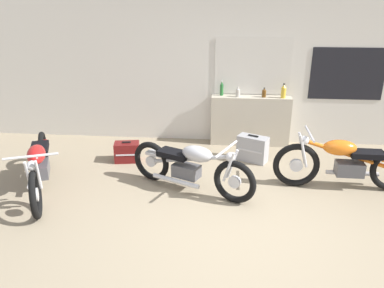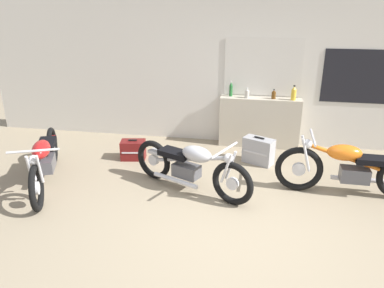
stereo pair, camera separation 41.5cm
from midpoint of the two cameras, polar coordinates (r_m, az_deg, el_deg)
name	(u,v)px [view 1 (the left image)]	position (r m, az deg, el deg)	size (l,w,h in m)	color
ground_plane	(238,231)	(4.55, 4.30, -13.18)	(24.00, 24.00, 0.00)	gray
wall_back	(238,67)	(6.91, 5.28, 11.55)	(10.00, 0.07, 2.80)	silver
sill_counter	(250,121)	(6.97, 7.16, 3.54)	(1.44, 0.28, 0.91)	#B7AD99
bottle_leftmost	(222,89)	(6.86, 2.81, 8.40)	(0.06, 0.06, 0.28)	#23662D
bottle_left_center	(238,92)	(6.79, 5.27, 7.82)	(0.08, 0.08, 0.18)	#B7B2A8
bottle_center	(264,93)	(6.82, 9.21, 7.67)	(0.07, 0.07, 0.17)	#5B3814
bottle_right_center	(284,92)	(6.82, 12.08, 7.80)	(0.09, 0.09, 0.26)	gold
motorcycle_silver	(190,166)	(5.23, -2.53, -3.38)	(1.81, 0.97, 0.76)	black
motorcycle_orange	(345,162)	(5.63, 20.42, -2.69)	(2.01, 0.64, 0.83)	black
motorcycle_red	(39,164)	(5.75, -24.25, -2.89)	(0.95, 1.97, 0.78)	black
hard_case_darkred	(127,152)	(6.40, -11.71, -1.22)	(0.44, 0.33, 0.35)	maroon
hard_case_silver	(252,149)	(6.30, 7.36, -0.74)	(0.55, 0.43, 0.46)	#9E9EA3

